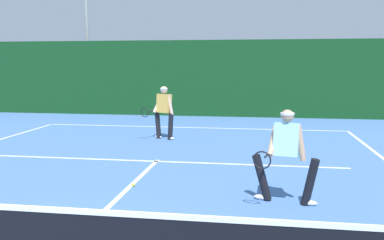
% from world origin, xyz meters
% --- Properties ---
extents(court_line_baseline_far, '(11.03, 0.10, 0.01)m').
position_xyz_m(court_line_baseline_far, '(0.00, 11.74, 0.00)').
color(court_line_baseline_far, white).
rests_on(court_line_baseline_far, ground_plane).
extents(court_line_service, '(8.99, 0.10, 0.01)m').
position_xyz_m(court_line_service, '(0.00, 6.24, 0.00)').
color(court_line_service, white).
rests_on(court_line_service, ground_plane).
extents(court_line_centre, '(0.10, 6.40, 0.01)m').
position_xyz_m(court_line_centre, '(0.00, 3.20, 0.00)').
color(court_line_centre, white).
rests_on(court_line_centre, ground_plane).
extents(player_near, '(1.14, 0.87, 1.60)m').
position_xyz_m(player_near, '(2.88, 3.60, 0.87)').
color(player_near, black).
rests_on(player_near, ground_plane).
extents(player_far, '(1.02, 0.82, 1.65)m').
position_xyz_m(player_far, '(-0.49, 9.28, 0.91)').
color(player_far, black).
rests_on(player_far, ground_plane).
extents(tennis_ball, '(0.07, 0.07, 0.07)m').
position_xyz_m(tennis_ball, '(0.07, 4.12, 0.03)').
color(tennis_ball, '#D1E033').
rests_on(tennis_ball, ground_plane).
extents(back_fence_windscreen, '(23.27, 0.12, 3.37)m').
position_xyz_m(back_fence_windscreen, '(0.00, 15.21, 1.68)').
color(back_fence_windscreen, '#113F1A').
rests_on(back_fence_windscreen, ground_plane).
extents(light_pole, '(0.55, 0.44, 6.70)m').
position_xyz_m(light_pole, '(-6.04, 16.79, 4.17)').
color(light_pole, '#9EA39E').
rests_on(light_pole, ground_plane).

